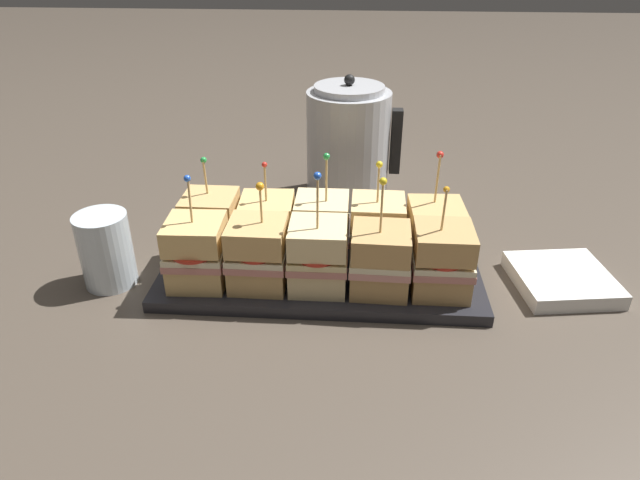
{
  "coord_description": "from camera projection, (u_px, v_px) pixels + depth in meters",
  "views": [
    {
      "loc": [
        0.05,
        -0.73,
        0.48
      ],
      "look_at": [
        0.0,
        0.0,
        0.07
      ],
      "focal_mm": 32.0,
      "sensor_mm": 36.0,
      "label": 1
    }
  ],
  "objects": [
    {
      "name": "ground_plane",
      "position": [
        320.0,
        280.0,
        0.88
      ],
      "size": [
        6.0,
        6.0,
        0.0
      ],
      "primitive_type": "plane",
      "color": "#4C4238"
    },
    {
      "name": "serving_platter",
      "position": [
        320.0,
        275.0,
        0.87
      ],
      "size": [
        0.48,
        0.2,
        0.02
      ],
      "color": "#232328",
      "rests_on": "ground_plane"
    },
    {
      "name": "sandwich_front_far_left",
      "position": [
        197.0,
        253.0,
        0.82
      ],
      "size": [
        0.09,
        0.09,
        0.17
      ],
      "color": "tan",
      "rests_on": "serving_platter"
    },
    {
      "name": "sandwich_front_left",
      "position": [
        258.0,
        254.0,
        0.81
      ],
      "size": [
        0.09,
        0.09,
        0.16
      ],
      "color": "tan",
      "rests_on": "serving_platter"
    },
    {
      "name": "sandwich_front_center",
      "position": [
        318.0,
        256.0,
        0.81
      ],
      "size": [
        0.08,
        0.09,
        0.18
      ],
      "color": "beige",
      "rests_on": "serving_platter"
    },
    {
      "name": "sandwich_front_right",
      "position": [
        380.0,
        260.0,
        0.8
      ],
      "size": [
        0.09,
        0.09,
        0.18
      ],
      "color": "tan",
      "rests_on": "serving_platter"
    },
    {
      "name": "sandwich_front_far_right",
      "position": [
        442.0,
        261.0,
        0.8
      ],
      "size": [
        0.08,
        0.08,
        0.16
      ],
      "color": "tan",
      "rests_on": "serving_platter"
    },
    {
      "name": "sandwich_back_far_left",
      "position": [
        212.0,
        225.0,
        0.89
      ],
      "size": [
        0.08,
        0.08,
        0.16
      ],
      "color": "tan",
      "rests_on": "serving_platter"
    },
    {
      "name": "sandwich_back_left",
      "position": [
        268.0,
        227.0,
        0.89
      ],
      "size": [
        0.09,
        0.09,
        0.16
      ],
      "color": "tan",
      "rests_on": "serving_platter"
    },
    {
      "name": "sandwich_back_center",
      "position": [
        323.0,
        228.0,
        0.88
      ],
      "size": [
        0.08,
        0.08,
        0.17
      ],
      "color": "beige",
      "rests_on": "serving_platter"
    },
    {
      "name": "sandwich_back_right",
      "position": [
        377.0,
        230.0,
        0.88
      ],
      "size": [
        0.09,
        0.09,
        0.16
      ],
      "color": "#DBB77A",
      "rests_on": "serving_platter"
    },
    {
      "name": "sandwich_back_far_right",
      "position": [
        434.0,
        233.0,
        0.87
      ],
      "size": [
        0.09,
        0.09,
        0.18
      ],
      "color": "tan",
      "rests_on": "serving_platter"
    },
    {
      "name": "kettle_steel",
      "position": [
        348.0,
        143.0,
        1.1
      ],
      "size": [
        0.18,
        0.16,
        0.24
      ],
      "color": "#B7BABF",
      "rests_on": "ground_plane"
    },
    {
      "name": "drinking_glass",
      "position": [
        106.0,
        250.0,
        0.84
      ],
      "size": [
        0.08,
        0.08,
        0.11
      ],
      "color": "silver",
      "rests_on": "ground_plane"
    },
    {
      "name": "napkin_stack",
      "position": [
        562.0,
        279.0,
        0.86
      ],
      "size": [
        0.15,
        0.15,
        0.02
      ],
      "color": "white",
      "rests_on": "ground_plane"
    }
  ]
}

